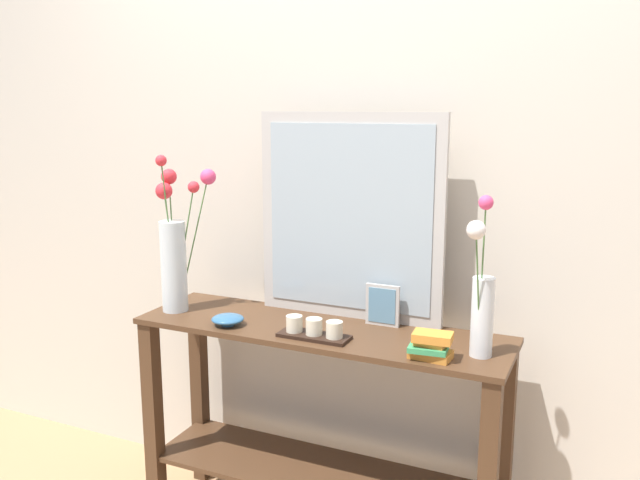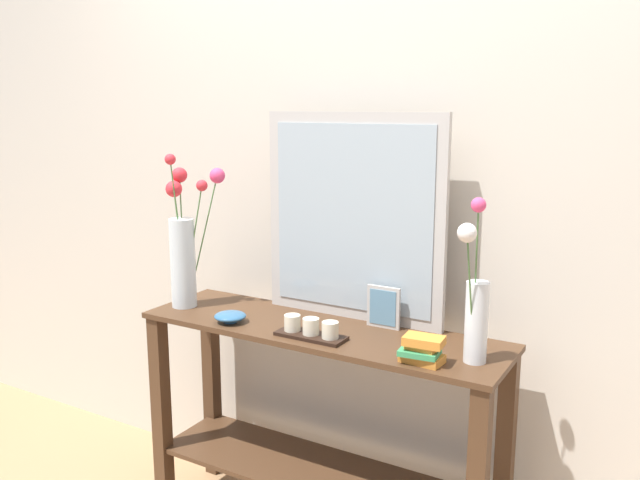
# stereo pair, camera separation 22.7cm
# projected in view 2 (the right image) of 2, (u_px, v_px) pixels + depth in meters

# --- Properties ---
(wall_back) EXTENTS (6.40, 0.08, 2.70)m
(wall_back) POSITION_uv_depth(u_px,v_px,m) (362.00, 168.00, 2.49)
(wall_back) COLOR beige
(wall_back) RESTS_ON ground
(console_table) EXTENTS (1.33, 0.38, 0.82)m
(console_table) POSITION_uv_depth(u_px,v_px,m) (320.00, 409.00, 2.40)
(console_table) COLOR #472D1C
(console_table) RESTS_ON ground
(mirror_leaning) EXTENTS (0.70, 0.03, 0.74)m
(mirror_leaning) POSITION_uv_depth(u_px,v_px,m) (353.00, 218.00, 2.38)
(mirror_leaning) COLOR #B7B2AD
(mirror_leaning) RESTS_ON console_table
(tall_vase_left) EXTENTS (0.19, 0.19, 0.59)m
(tall_vase_left) POSITION_uv_depth(u_px,v_px,m) (184.00, 246.00, 2.55)
(tall_vase_left) COLOR silver
(tall_vase_left) RESTS_ON console_table
(vase_right) EXTENTS (0.08, 0.14, 0.51)m
(vase_right) POSITION_uv_depth(u_px,v_px,m) (475.00, 305.00, 1.98)
(vase_right) COLOR silver
(vase_right) RESTS_ON console_table
(candle_tray) EXTENTS (0.24, 0.09, 0.07)m
(candle_tray) POSITION_uv_depth(u_px,v_px,m) (311.00, 330.00, 2.23)
(candle_tray) COLOR black
(candle_tray) RESTS_ON console_table
(picture_frame_small) EXTENTS (0.12, 0.01, 0.15)m
(picture_frame_small) POSITION_uv_depth(u_px,v_px,m) (383.00, 307.00, 2.32)
(picture_frame_small) COLOR #B7B2AD
(picture_frame_small) RESTS_ON console_table
(decorative_bowl) EXTENTS (0.11, 0.11, 0.04)m
(decorative_bowl) POSITION_uv_depth(u_px,v_px,m) (230.00, 316.00, 2.39)
(decorative_bowl) COLOR #2D5B84
(decorative_bowl) RESTS_ON console_table
(book_stack) EXTENTS (0.14, 0.10, 0.09)m
(book_stack) POSITION_uv_depth(u_px,v_px,m) (422.00, 350.00, 2.01)
(book_stack) COLOR orange
(book_stack) RESTS_ON console_table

